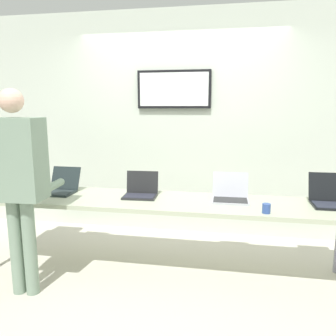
{
  "coord_description": "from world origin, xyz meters",
  "views": [
    {
      "loc": [
        0.61,
        -3.06,
        1.6
      ],
      "look_at": [
        0.02,
        0.15,
        1.01
      ],
      "focal_mm": 35.8,
      "sensor_mm": 36.0,
      "label": 1
    }
  ],
  "objects_px": {
    "workbench": "(163,204)",
    "laptop_station_1": "(141,191)",
    "equipment_box": "(28,175)",
    "laptop_station_0": "(61,187)",
    "laptop_station_3": "(331,198)",
    "laptop_station_2": "(230,194)",
    "person": "(18,173)",
    "coffee_mug": "(266,208)"
  },
  "relations": [
    {
      "from": "laptop_station_0",
      "to": "laptop_station_3",
      "type": "height_order",
      "value": "laptop_station_3"
    },
    {
      "from": "laptop_station_1",
      "to": "person",
      "type": "relative_size",
      "value": 0.19
    },
    {
      "from": "person",
      "to": "laptop_station_1",
      "type": "bearing_deg",
      "value": 39.31
    },
    {
      "from": "equipment_box",
      "to": "workbench",
      "type": "bearing_deg",
      "value": -6.79
    },
    {
      "from": "workbench",
      "to": "person",
      "type": "relative_size",
      "value": 2.03
    },
    {
      "from": "workbench",
      "to": "coffee_mug",
      "type": "distance_m",
      "value": 0.97
    },
    {
      "from": "laptop_station_1",
      "to": "person",
      "type": "bearing_deg",
      "value": -140.69
    },
    {
      "from": "equipment_box",
      "to": "laptop_station_1",
      "type": "bearing_deg",
      "value": -4.56
    },
    {
      "from": "laptop_station_0",
      "to": "laptop_station_2",
      "type": "height_order",
      "value": "laptop_station_2"
    },
    {
      "from": "equipment_box",
      "to": "person",
      "type": "relative_size",
      "value": 0.21
    },
    {
      "from": "laptop_station_2",
      "to": "person",
      "type": "height_order",
      "value": "person"
    },
    {
      "from": "coffee_mug",
      "to": "laptop_station_1",
      "type": "bearing_deg",
      "value": 164.35
    },
    {
      "from": "workbench",
      "to": "laptop_station_3",
      "type": "bearing_deg",
      "value": 3.94
    },
    {
      "from": "workbench",
      "to": "equipment_box",
      "type": "height_order",
      "value": "equipment_box"
    },
    {
      "from": "laptop_station_0",
      "to": "laptop_station_1",
      "type": "relative_size",
      "value": 1.08
    },
    {
      "from": "laptop_station_2",
      "to": "workbench",
      "type": "bearing_deg",
      "value": -171.13
    },
    {
      "from": "equipment_box",
      "to": "laptop_station_1",
      "type": "distance_m",
      "value": 1.31
    },
    {
      "from": "workbench",
      "to": "coffee_mug",
      "type": "xyz_separation_m",
      "value": [
        0.93,
        -0.25,
        0.08
      ]
    },
    {
      "from": "laptop_station_1",
      "to": "laptop_station_2",
      "type": "distance_m",
      "value": 0.88
    },
    {
      "from": "coffee_mug",
      "to": "laptop_station_3",
      "type": "bearing_deg",
      "value": 30.65
    },
    {
      "from": "laptop_station_2",
      "to": "coffee_mug",
      "type": "height_order",
      "value": "laptop_station_2"
    },
    {
      "from": "workbench",
      "to": "laptop_station_1",
      "type": "relative_size",
      "value": 10.65
    },
    {
      "from": "laptop_station_1",
      "to": "coffee_mug",
      "type": "distance_m",
      "value": 1.22
    },
    {
      "from": "workbench",
      "to": "coffee_mug",
      "type": "bearing_deg",
      "value": -14.99
    },
    {
      "from": "laptop_station_0",
      "to": "coffee_mug",
      "type": "height_order",
      "value": "laptop_station_0"
    },
    {
      "from": "laptop_station_2",
      "to": "coffee_mug",
      "type": "xyz_separation_m",
      "value": [
        0.3,
        -0.35,
        -0.02
      ]
    },
    {
      "from": "workbench",
      "to": "laptop_station_2",
      "type": "xyz_separation_m",
      "value": [
        0.64,
        0.1,
        0.1
      ]
    },
    {
      "from": "laptop_station_1",
      "to": "person",
      "type": "xyz_separation_m",
      "value": [
        -0.86,
        -0.7,
        0.28
      ]
    },
    {
      "from": "laptop_station_1",
      "to": "person",
      "type": "distance_m",
      "value": 1.14
    },
    {
      "from": "laptop_station_2",
      "to": "coffee_mug",
      "type": "relative_size",
      "value": 4.22
    },
    {
      "from": "laptop_station_2",
      "to": "laptop_station_0",
      "type": "bearing_deg",
      "value": -179.38
    },
    {
      "from": "laptop_station_2",
      "to": "laptop_station_3",
      "type": "relative_size",
      "value": 0.98
    },
    {
      "from": "workbench",
      "to": "equipment_box",
      "type": "bearing_deg",
      "value": 173.21
    },
    {
      "from": "laptop_station_1",
      "to": "laptop_station_3",
      "type": "relative_size",
      "value": 0.94
    },
    {
      "from": "laptop_station_3",
      "to": "person",
      "type": "height_order",
      "value": "person"
    },
    {
      "from": "equipment_box",
      "to": "person",
      "type": "distance_m",
      "value": 0.94
    },
    {
      "from": "laptop_station_0",
      "to": "laptop_station_3",
      "type": "bearing_deg",
      "value": 0.55
    },
    {
      "from": "workbench",
      "to": "laptop_station_0",
      "type": "bearing_deg",
      "value": 175.83
    },
    {
      "from": "workbench",
      "to": "laptop_station_1",
      "type": "xyz_separation_m",
      "value": [
        -0.24,
        0.08,
        0.1
      ]
    },
    {
      "from": "coffee_mug",
      "to": "workbench",
      "type": "bearing_deg",
      "value": 165.01
    },
    {
      "from": "person",
      "to": "laptop_station_0",
      "type": "bearing_deg",
      "value": 90.22
    },
    {
      "from": "laptop_station_0",
      "to": "coffee_mug",
      "type": "distance_m",
      "value": 2.06
    }
  ]
}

